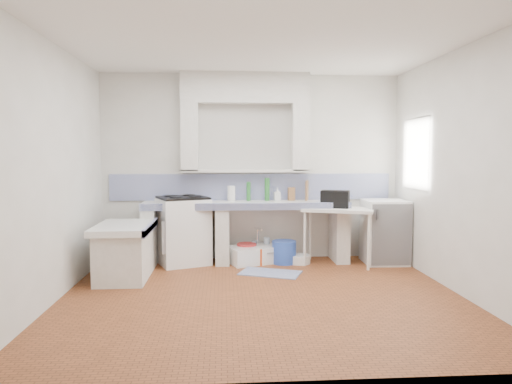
{
  "coord_description": "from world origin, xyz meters",
  "views": [
    {
      "loc": [
        -0.43,
        -5.17,
        1.59
      ],
      "look_at": [
        0.0,
        1.0,
        1.1
      ],
      "focal_mm": 32.98,
      "sensor_mm": 36.0,
      "label": 1
    }
  ],
  "objects": [
    {
      "name": "bucket_orange",
      "position": [
        0.06,
        1.57,
        0.12
      ],
      "size": [
        0.33,
        0.33,
        0.24
      ],
      "primitive_type": "cylinder",
      "rotation": [
        0.0,
        0.0,
        -0.32
      ],
      "color": "#D7410A",
      "rests_on": "ground"
    },
    {
      "name": "rug",
      "position": [
        0.19,
        1.01,
        0.01
      ],
      "size": [
        0.9,
        0.71,
        0.01
      ],
      "primitive_type": "cube",
      "rotation": [
        0.0,
        0.0,
        -0.38
      ],
      "color": "#354486",
      "rests_on": "ground"
    },
    {
      "name": "bucket_blue",
      "position": [
        0.45,
        1.59,
        0.17
      ],
      "size": [
        0.45,
        0.45,
        0.33
      ],
      "primitive_type": "cylinder",
      "rotation": [
        0.0,
        0.0,
        0.36
      ],
      "color": "blue",
      "rests_on": "ground"
    },
    {
      "name": "wall_front",
      "position": [
        0.0,
        -2.0,
        1.4
      ],
      "size": [
        4.5,
        0.0,
        4.5
      ],
      "primitive_type": "plane",
      "rotation": [
        -1.57,
        0.0,
        0.0
      ],
      "color": "silver",
      "rests_on": "ground"
    },
    {
      "name": "sink",
      "position": [
        0.08,
        1.7,
        0.11
      ],
      "size": [
        1.01,
        0.78,
        0.21
      ],
      "primitive_type": "cube",
      "rotation": [
        0.0,
        0.0,
        0.39
      ],
      "color": "white",
      "rests_on": "ground"
    },
    {
      "name": "peninsula_base",
      "position": [
        -1.7,
        0.9,
        0.31
      ],
      "size": [
        0.6,
        1.0,
        0.62
      ],
      "primitive_type": "cube",
      "color": "silver",
      "rests_on": "ground"
    },
    {
      "name": "knife_block",
      "position": [
        0.59,
        1.85,
        1.0
      ],
      "size": [
        0.1,
        0.09,
        0.2
      ],
      "primitive_type": "cube",
      "rotation": [
        0.0,
        0.0,
        0.06
      ],
      "color": "#98683C",
      "rests_on": "counter_slab"
    },
    {
      "name": "green_bottle_b",
      "position": [
        0.23,
        1.85,
        1.07
      ],
      "size": [
        0.09,
        0.09,
        0.34
      ],
      "primitive_type": "cylinder",
      "rotation": [
        0.0,
        0.0,
        0.18
      ],
      "color": "#296F2D",
      "rests_on": "counter_slab"
    },
    {
      "name": "basin_white",
      "position": [
        0.68,
        1.57,
        0.06
      ],
      "size": [
        0.33,
        0.33,
        0.12
      ],
      "primitive_type": "cylinder",
      "rotation": [
        0.0,
        0.0,
        0.01
      ],
      "color": "white",
      "rests_on": "ground"
    },
    {
      "name": "ceiling",
      "position": [
        0.0,
        0.0,
        2.8
      ],
      "size": [
        4.5,
        4.5,
        0.0
      ],
      "primitive_type": "plane",
      "rotation": [
        3.14,
        0.0,
        0.0
      ],
      "color": "white",
      "rests_on": "ground"
    },
    {
      "name": "wall_left",
      "position": [
        -2.25,
        0.0,
        1.4
      ],
      "size": [
        0.0,
        4.5,
        4.5
      ],
      "primitive_type": "plane",
      "rotation": [
        1.57,
        0.0,
        1.57
      ],
      "color": "silver",
      "rests_on": "ground"
    },
    {
      "name": "backsplash",
      "position": [
        0.0,
        1.99,
        1.1
      ],
      "size": [
        4.27,
        0.03,
        0.4
      ],
      "primitive_type": "cube",
      "color": "navy",
      "rests_on": "ground"
    },
    {
      "name": "wall_right",
      "position": [
        2.25,
        0.0,
        1.4
      ],
      "size": [
        0.0,
        4.5,
        4.5
      ],
      "primitive_type": "plane",
      "rotation": [
        1.57,
        0.0,
        -1.57
      ],
      "color": "silver",
      "rests_on": "ground"
    },
    {
      "name": "peninsula_top",
      "position": [
        -1.7,
        0.9,
        0.66
      ],
      "size": [
        0.7,
        1.1,
        0.08
      ],
      "primitive_type": "cube",
      "color": "white",
      "rests_on": "ground"
    },
    {
      "name": "counter_lip",
      "position": [
        -0.1,
        1.42,
        0.86
      ],
      "size": [
        3.0,
        0.04,
        0.1
      ],
      "primitive_type": "cube",
      "color": "navy",
      "rests_on": "ground"
    },
    {
      "name": "counter_pier_right",
      "position": [
        1.3,
        1.7,
        0.41
      ],
      "size": [
        0.2,
        0.55,
        0.82
      ],
      "primitive_type": "cube",
      "color": "silver",
      "rests_on": "ground"
    },
    {
      "name": "paper_towel",
      "position": [
        -0.31,
        1.82,
        1.01
      ],
      "size": [
        0.13,
        0.13,
        0.23
      ],
      "primitive_type": "cylinder",
      "rotation": [
        0.0,
        0.0,
        0.14
      ],
      "color": "white",
      "rests_on": "counter_slab"
    },
    {
      "name": "peninsula_lip",
      "position": [
        -1.37,
        0.9,
        0.66
      ],
      "size": [
        0.04,
        1.1,
        0.1
      ],
      "primitive_type": "cube",
      "color": "navy",
      "rests_on": "ground"
    },
    {
      "name": "alcove_mass",
      "position": [
        -0.1,
        1.88,
        2.58
      ],
      "size": [
        1.9,
        0.25,
        0.45
      ],
      "primitive_type": "cube",
      "color": "silver",
      "rests_on": "ground"
    },
    {
      "name": "black_bag",
      "position": [
        1.18,
        1.5,
        0.95
      ],
      "size": [
        0.45,
        0.36,
        0.25
      ],
      "primitive_type": "cube",
      "rotation": [
        0.0,
        0.0,
        -0.37
      ],
      "color": "black",
      "rests_on": "side_table"
    },
    {
      "name": "fridge",
      "position": [
        1.93,
        1.53,
        0.46
      ],
      "size": [
        0.62,
        0.62,
        0.93
      ],
      "primitive_type": "cube",
      "rotation": [
        0.0,
        0.0,
        -0.03
      ],
      "color": "white",
      "rests_on": "ground"
    },
    {
      "name": "floor",
      "position": [
        0.0,
        0.0,
        0.0
      ],
      "size": [
        4.5,
        4.5,
        0.0
      ],
      "primitive_type": "plane",
      "color": "brown",
      "rests_on": "ground"
    },
    {
      "name": "water_bottle_b",
      "position": [
        0.22,
        1.83,
        0.17
      ],
      "size": [
        0.1,
        0.1,
        0.34
      ],
      "primitive_type": "cylinder",
      "rotation": [
        0.0,
        0.0,
        0.12
      ],
      "color": "silver",
      "rests_on": "ground"
    },
    {
      "name": "wall_back",
      "position": [
        0.0,
        2.0,
        1.4
      ],
      "size": [
        4.5,
        0.0,
        4.5
      ],
      "primitive_type": "plane",
      "rotation": [
        1.57,
        0.0,
        0.0
      ],
      "color": "silver",
      "rests_on": "ground"
    },
    {
      "name": "bucket_red",
      "position": [
        -0.09,
        1.73,
        0.14
      ],
      "size": [
        0.34,
        0.34,
        0.27
      ],
      "primitive_type": "cylinder",
      "rotation": [
        0.0,
        0.0,
        -0.2
      ],
      "color": "red",
      "rests_on": "ground"
    },
    {
      "name": "side_table",
      "position": [
        1.22,
        1.46,
        0.41
      ],
      "size": [
        1.12,
        0.86,
        0.04
      ],
      "primitive_type": "cube",
      "rotation": [
        0.0,
        0.0,
        -0.35
      ],
      "color": "white",
      "rests_on": "ground"
    },
    {
      "name": "counter_slab",
      "position": [
        -0.1,
        1.7,
        0.86
      ],
      "size": [
        3.0,
        0.6,
        0.08
      ],
      "primitive_type": "cube",
      "color": "white",
      "rests_on": "ground"
    },
    {
      "name": "green_bottle_a",
      "position": [
        -0.05,
        1.85,
        1.04
      ],
      "size": [
        0.08,
        0.08,
        0.29
      ],
      "primitive_type": "cylinder",
      "rotation": [
        0.0,
        0.0,
        -0.24
      ],
      "color": "#296F2D",
      "rests_on": "counter_slab"
    },
    {
      "name": "window_frame",
      "position": [
        2.42,
        1.2,
        1.6
      ],
      "size": [
        0.35,
        0.86,
        1.06
      ],
      "primitive_type": "cube",
      "color": "#341F10",
      "rests_on": "ground"
    },
    {
      "name": "stove",
      "position": [
        -1.02,
        1.67,
        0.48
      ],
      "size": [
        0.87,
        0.85,
        0.95
      ],
      "primitive_type": "cube",
      "rotation": [
        0.0,
        0.0,
        0.38
      ],
      "color": "white",
      "rests_on": "ground"
    },
    {
      "name": "water_bottle_a",
      "position": [
        0.03,
        1.85,
        0.15
      ],
      "size": [
        0.1,
        0.1,
        0.29
      ],
      "primitive_type": "cylinder",
      "rotation": [
        0.0,
        0.0,
        -0.42
      ],
      "color": "silver",
      "rests_on": "ground"
    },
    {
      "name": "counter_pier_mid",
      "position": [
        -0.45,
        1.7,
        0.41
      ],
      "size": [
        0.2,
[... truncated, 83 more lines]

